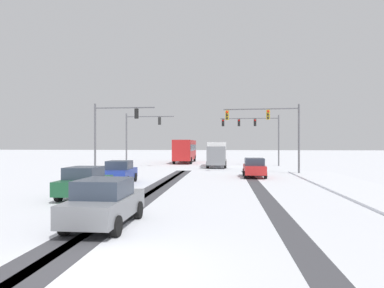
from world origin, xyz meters
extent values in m
plane|color=silver|center=(0.00, 0.00, 0.00)|extent=(300.00, 300.00, 0.00)
cube|color=#424247|center=(-2.05, 13.41, 0.00)|extent=(0.98, 29.50, 0.01)
cube|color=#424247|center=(-1.44, 13.41, 0.00)|extent=(0.99, 29.50, 0.01)
cube|color=#424247|center=(4.65, 13.41, 0.00)|extent=(0.89, 29.50, 0.01)
cube|color=white|center=(10.74, 12.07, 0.06)|extent=(4.00, 29.50, 0.12)
cylinder|color=#56565B|center=(9.34, 24.82, 3.25)|extent=(0.18, 0.18, 6.50)
cylinder|color=#56565B|center=(5.86, 25.08, 6.10)|extent=(6.95, 0.63, 0.12)
cube|color=#B79319|center=(6.56, 25.03, 5.55)|extent=(0.34, 0.26, 0.90)
sphere|color=red|center=(6.55, 24.87, 5.85)|extent=(0.20, 0.20, 0.20)
sphere|color=black|center=(6.55, 24.87, 5.55)|extent=(0.20, 0.20, 0.20)
sphere|color=black|center=(6.55, 24.87, 5.25)|extent=(0.20, 0.20, 0.20)
cube|color=#B79319|center=(2.74, 25.31, 5.55)|extent=(0.34, 0.26, 0.90)
sphere|color=red|center=(2.73, 25.15, 5.85)|extent=(0.20, 0.20, 0.20)
sphere|color=black|center=(2.73, 25.15, 5.55)|extent=(0.20, 0.20, 0.20)
sphere|color=black|center=(2.73, 25.15, 5.25)|extent=(0.20, 0.20, 0.20)
cylinder|color=#56565B|center=(-9.34, 32.82, 3.25)|extent=(0.18, 0.18, 6.50)
cylinder|color=#56565B|center=(-6.43, 32.81, 6.10)|extent=(5.80, 0.14, 0.12)
cube|color=black|center=(-5.27, 32.81, 5.55)|extent=(0.32, 0.24, 0.90)
sphere|color=red|center=(-5.27, 32.97, 5.85)|extent=(0.20, 0.20, 0.20)
sphere|color=black|center=(-5.27, 32.97, 5.55)|extent=(0.20, 0.20, 0.20)
sphere|color=black|center=(-5.27, 32.97, 5.25)|extent=(0.20, 0.20, 0.20)
cylinder|color=#56565B|center=(9.34, 36.82, 3.25)|extent=(0.18, 0.18, 6.50)
cylinder|color=#56565B|center=(5.62, 36.97, 6.10)|extent=(7.44, 0.41, 0.12)
cube|color=black|center=(6.36, 36.94, 5.55)|extent=(0.33, 0.25, 0.90)
sphere|color=red|center=(6.36, 36.78, 5.85)|extent=(0.20, 0.20, 0.20)
sphere|color=black|center=(6.36, 36.78, 5.55)|extent=(0.20, 0.20, 0.20)
sphere|color=black|center=(6.36, 36.78, 5.25)|extent=(0.20, 0.20, 0.20)
cube|color=black|center=(4.32, 37.02, 5.55)|extent=(0.33, 0.25, 0.90)
sphere|color=red|center=(4.31, 36.86, 5.85)|extent=(0.20, 0.20, 0.20)
sphere|color=black|center=(4.31, 36.86, 5.55)|extent=(0.20, 0.20, 0.20)
sphere|color=black|center=(4.31, 36.86, 5.25)|extent=(0.20, 0.20, 0.20)
cube|color=black|center=(2.27, 37.10, 5.55)|extent=(0.33, 0.25, 0.90)
sphere|color=red|center=(2.27, 36.94, 5.85)|extent=(0.20, 0.20, 0.20)
sphere|color=black|center=(2.27, 36.94, 5.55)|extent=(0.20, 0.20, 0.20)
sphere|color=black|center=(2.27, 36.94, 5.25)|extent=(0.20, 0.20, 0.20)
cylinder|color=#56565B|center=(-9.34, 22.82, 3.25)|extent=(0.18, 0.18, 6.50)
cylinder|color=#56565B|center=(-6.55, 22.77, 6.10)|extent=(5.57, 0.21, 0.12)
cube|color=black|center=(-5.44, 22.76, 5.55)|extent=(0.32, 0.25, 0.90)
sphere|color=red|center=(-5.44, 22.92, 5.85)|extent=(0.20, 0.20, 0.20)
sphere|color=black|center=(-5.44, 22.92, 5.55)|extent=(0.20, 0.20, 0.20)
sphere|color=black|center=(-5.44, 22.92, 5.25)|extent=(0.20, 0.20, 0.20)
cube|color=red|center=(4.99, 21.63, 0.67)|extent=(1.76, 4.12, 0.70)
cube|color=#2D3847|center=(4.99, 21.48, 1.32)|extent=(1.59, 1.92, 0.60)
cylinder|color=black|center=(4.20, 22.91, 0.32)|extent=(0.23, 0.64, 0.64)
cylinder|color=black|center=(5.82, 22.88, 0.32)|extent=(0.23, 0.64, 0.64)
cylinder|color=black|center=(4.17, 20.37, 0.32)|extent=(0.23, 0.64, 0.64)
cylinder|color=black|center=(5.78, 20.34, 0.32)|extent=(0.23, 0.64, 0.64)
cube|color=#233899|center=(-4.89, 16.14, 0.67)|extent=(1.94, 4.19, 0.70)
cube|color=#2D3847|center=(-4.88, 15.99, 1.32)|extent=(1.67, 1.99, 0.60)
cylinder|color=black|center=(-5.77, 17.36, 0.32)|extent=(0.26, 0.65, 0.64)
cylinder|color=black|center=(-4.16, 17.45, 0.32)|extent=(0.26, 0.65, 0.64)
cylinder|color=black|center=(-5.62, 14.82, 0.32)|extent=(0.26, 0.65, 0.64)
cylinder|color=black|center=(-4.01, 14.92, 0.32)|extent=(0.26, 0.65, 0.64)
cube|color=#194C2D|center=(-4.70, 9.60, 0.67)|extent=(1.75, 4.12, 0.70)
cube|color=#2D3847|center=(-4.70, 9.45, 1.32)|extent=(1.58, 1.92, 0.60)
cylinder|color=black|center=(-5.53, 10.86, 0.32)|extent=(0.23, 0.64, 0.64)
cylinder|color=black|center=(-3.91, 10.88, 0.32)|extent=(0.23, 0.64, 0.64)
cylinder|color=black|center=(-5.49, 8.32, 0.32)|extent=(0.23, 0.64, 0.64)
cylinder|color=black|center=(-3.88, 8.34, 0.32)|extent=(0.23, 0.64, 0.64)
cube|color=slate|center=(-1.51, 3.75, 0.67)|extent=(1.74, 4.12, 0.70)
cube|color=#2D3847|center=(-1.51, 3.60, 1.32)|extent=(1.58, 1.91, 0.60)
cylinder|color=black|center=(-2.30, 5.02, 0.32)|extent=(0.23, 0.64, 0.64)
cylinder|color=black|center=(-0.69, 5.01, 0.32)|extent=(0.23, 0.64, 0.64)
cylinder|color=black|center=(-2.33, 2.48, 0.32)|extent=(0.23, 0.64, 0.64)
cylinder|color=black|center=(-0.71, 2.47, 0.32)|extent=(0.23, 0.64, 0.64)
cube|color=#B21E1E|center=(-3.47, 43.64, 1.93)|extent=(2.67, 11.04, 2.90)
cube|color=#283342|center=(-3.47, 43.64, 2.28)|extent=(2.69, 10.16, 0.90)
cylinder|color=black|center=(-2.22, 39.81, 0.48)|extent=(0.31, 0.96, 0.96)
cylinder|color=black|center=(-4.59, 39.77, 0.48)|extent=(0.31, 0.96, 0.96)
cylinder|color=black|center=(-2.33, 46.96, 0.48)|extent=(0.31, 0.96, 0.96)
cylinder|color=black|center=(-4.70, 46.92, 0.48)|extent=(0.31, 0.96, 0.96)
cube|color=slate|center=(1.54, 31.41, 1.47)|extent=(2.11, 2.21, 2.10)
cube|color=silver|center=(1.56, 35.11, 1.72)|extent=(2.22, 5.21, 2.60)
cylinder|color=black|center=(2.56, 31.85, 0.42)|extent=(0.28, 0.84, 0.84)
cylinder|color=black|center=(0.53, 31.86, 0.42)|extent=(0.28, 0.84, 0.84)
cylinder|color=black|center=(2.57, 36.54, 0.42)|extent=(0.28, 0.84, 0.84)
cylinder|color=black|center=(0.55, 36.55, 0.42)|extent=(0.28, 0.84, 0.84)
camera|label=1|loc=(2.57, -7.58, 2.80)|focal=32.06mm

